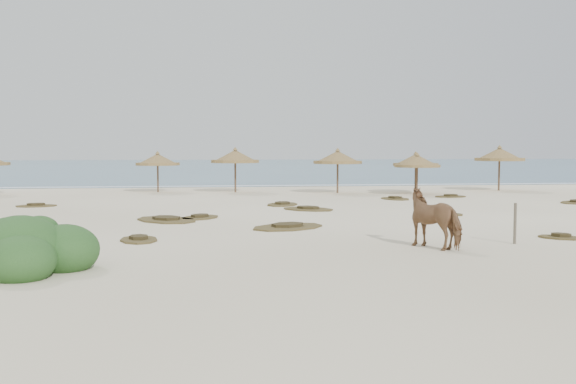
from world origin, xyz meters
The scene contains 23 objects.
ground centered at (0.00, 0.00, 0.00)m, with size 160.00×160.00×0.00m, color #FCF0CF.
ocean centered at (0.00, 75.00, 0.00)m, with size 200.00×100.00×0.01m, color #28567A.
foam_line centered at (0.00, 26.00, 0.00)m, with size 70.00×0.60×0.01m, color white.
palapa_1 centered at (-7.57, 20.37, 2.01)m, with size 3.53×3.53×2.59m.
palapa_2 centered at (-2.76, 19.71, 2.20)m, with size 3.33×3.33×2.84m.
palapa_3 centered at (3.42, 18.07, 2.16)m, with size 3.93×3.93×2.78m.
palapa_4 centered at (8.19, 17.55, 2.00)m, with size 3.60×3.60×2.57m.
palapa_5 centered at (7.78, 16.04, 1.95)m, with size 3.45×3.45×2.51m.
palapa_6 centered at (14.33, 19.07, 2.31)m, with size 3.45×3.45×2.97m.
horse centered at (1.80, -3.23, 0.83)m, with size 0.89×1.96×1.66m, color olive.
fence_post_far centered at (4.32, -2.88, 0.60)m, with size 0.09×0.09×1.20m, color brown.
bush centered at (-8.74, -5.49, 0.49)m, with size 3.34×2.94×1.49m.
scrub_1 centered at (-6.12, 4.43, 0.05)m, with size 3.23×3.44×0.16m.
scrub_2 centered at (-4.85, 5.09, 0.05)m, with size 2.10×2.27×0.16m.
scrub_3 centered at (-0.04, 7.95, 0.05)m, with size 2.90×2.80×0.16m.
scrub_4 centered at (5.24, 5.14, 0.05)m, with size 1.98×1.92×0.16m.
scrub_6 centered at (-12.62, 11.21, 0.05)m, with size 2.04×1.47×0.16m.
scrub_7 centered at (5.57, 13.14, 0.05)m, with size 1.76×2.30×0.16m.
scrub_9 centered at (-1.78, 1.65, 0.05)m, with size 3.34×3.03×0.16m.
scrub_10 centered at (9.13, 14.22, 0.05)m, with size 1.98×1.41×0.16m.
scrub_11 centered at (-6.63, -0.85, 0.05)m, with size 1.37×1.86×0.16m.
scrub_12 centered at (6.28, -2.01, 0.05)m, with size 1.60×1.51×0.16m.
scrub_13 centered at (-0.91, 10.44, 0.05)m, with size 2.16×2.57×0.16m.
Camera 1 is at (-4.62, -20.42, 2.81)m, focal length 40.00 mm.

